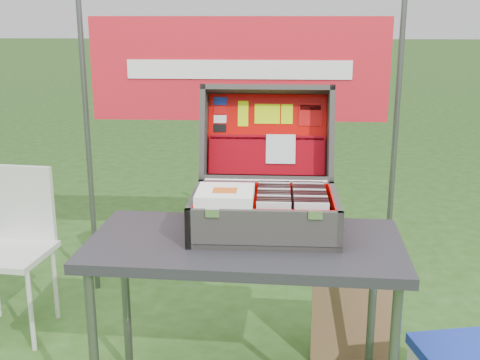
# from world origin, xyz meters

# --- Properties ---
(table) EXTENTS (1.23, 0.65, 0.75)m
(table) POSITION_xyz_m (0.09, 0.00, 0.38)
(table) COLOR #232326
(table) RESTS_ON ground
(table_top) EXTENTS (1.23, 0.65, 0.04)m
(table_top) POSITION_xyz_m (0.09, 0.00, 0.73)
(table_top) COLOR #232326
(table_top) RESTS_ON ground
(table_leg_bl) EXTENTS (0.04, 0.04, 0.71)m
(table_leg_bl) POSITION_xyz_m (-0.45, 0.24, 0.36)
(table_leg_bl) COLOR #59595B
(table_leg_bl) RESTS_ON ground
(table_leg_br) EXTENTS (0.04, 0.04, 0.71)m
(table_leg_br) POSITION_xyz_m (0.63, 0.24, 0.36)
(table_leg_br) COLOR #59595B
(table_leg_br) RESTS_ON ground
(suitcase) EXTENTS (0.57, 0.57, 0.53)m
(suitcase) POSITION_xyz_m (0.16, 0.15, 1.01)
(suitcase) COLOR #504D48
(suitcase) RESTS_ON table
(suitcase_base_bottom) EXTENTS (0.57, 0.41, 0.02)m
(suitcase_base_bottom) POSITION_xyz_m (0.16, 0.09, 0.76)
(suitcase_base_bottom) COLOR #504D48
(suitcase_base_bottom) RESTS_ON table_top
(suitcase_base_wall_front) EXTENTS (0.57, 0.02, 0.15)m
(suitcase_base_wall_front) POSITION_xyz_m (0.16, -0.10, 0.83)
(suitcase_base_wall_front) COLOR #504D48
(suitcase_base_wall_front) RESTS_ON table_top
(suitcase_base_wall_back) EXTENTS (0.57, 0.02, 0.15)m
(suitcase_base_wall_back) POSITION_xyz_m (0.16, 0.29, 0.83)
(suitcase_base_wall_back) COLOR #504D48
(suitcase_base_wall_back) RESTS_ON table_top
(suitcase_base_wall_left) EXTENTS (0.02, 0.41, 0.15)m
(suitcase_base_wall_left) POSITION_xyz_m (-0.11, 0.09, 0.83)
(suitcase_base_wall_left) COLOR #504D48
(suitcase_base_wall_left) RESTS_ON table_top
(suitcase_base_wall_right) EXTENTS (0.02, 0.41, 0.15)m
(suitcase_base_wall_right) POSITION_xyz_m (0.44, 0.09, 0.83)
(suitcase_base_wall_right) COLOR #504D48
(suitcase_base_wall_right) RESTS_ON table_top
(suitcase_liner_floor) EXTENTS (0.53, 0.36, 0.01)m
(suitcase_liner_floor) POSITION_xyz_m (0.16, 0.09, 0.78)
(suitcase_liner_floor) COLOR red
(suitcase_liner_floor) RESTS_ON suitcase_base_bottom
(suitcase_latch_left) EXTENTS (0.05, 0.01, 0.03)m
(suitcase_latch_left) POSITION_xyz_m (-0.02, -0.11, 0.89)
(suitcase_latch_left) COLOR silver
(suitcase_latch_left) RESTS_ON suitcase_base_wall_front
(suitcase_latch_right) EXTENTS (0.05, 0.01, 0.03)m
(suitcase_latch_right) POSITION_xyz_m (0.35, -0.11, 0.89)
(suitcase_latch_right) COLOR silver
(suitcase_latch_right) RESTS_ON suitcase_base_wall_front
(suitcase_hinge) EXTENTS (0.52, 0.02, 0.02)m
(suitcase_hinge) POSITION_xyz_m (0.16, 0.30, 0.90)
(suitcase_hinge) COLOR silver
(suitcase_hinge) RESTS_ON suitcase_base_wall_back
(suitcase_lid_back) EXTENTS (0.57, 0.13, 0.40)m
(suitcase_lid_back) POSITION_xyz_m (0.16, 0.49, 1.06)
(suitcase_lid_back) COLOR #504D48
(suitcase_lid_back) RESTS_ON suitcase_base_wall_back
(suitcase_lid_rim_far) EXTENTS (0.57, 0.15, 0.06)m
(suitcase_lid_rim_far) POSITION_xyz_m (0.16, 0.48, 1.27)
(suitcase_lid_rim_far) COLOR #504D48
(suitcase_lid_rim_far) RESTS_ON suitcase_lid_back
(suitcase_lid_rim_near) EXTENTS (0.57, 0.15, 0.06)m
(suitcase_lid_rim_near) POSITION_xyz_m (0.16, 0.38, 0.89)
(suitcase_lid_rim_near) COLOR #504D48
(suitcase_lid_rim_near) RESTS_ON suitcase_lid_back
(suitcase_lid_rim_left) EXTENTS (0.02, 0.26, 0.44)m
(suitcase_lid_rim_left) POSITION_xyz_m (-0.11, 0.43, 1.08)
(suitcase_lid_rim_left) COLOR #504D48
(suitcase_lid_rim_left) RESTS_ON suitcase_lid_back
(suitcase_lid_rim_right) EXTENTS (0.02, 0.26, 0.44)m
(suitcase_lid_rim_right) POSITION_xyz_m (0.44, 0.43, 1.08)
(suitcase_lid_rim_right) COLOR #504D48
(suitcase_lid_rim_right) RESTS_ON suitcase_lid_back
(suitcase_lid_liner) EXTENTS (0.52, 0.10, 0.35)m
(suitcase_lid_liner) POSITION_xyz_m (0.16, 0.48, 1.07)
(suitcase_lid_liner) COLOR red
(suitcase_lid_liner) RESTS_ON suitcase_lid_back
(suitcase_liner_wall_front) EXTENTS (0.53, 0.01, 0.13)m
(suitcase_liner_wall_front) POSITION_xyz_m (0.16, -0.08, 0.84)
(suitcase_liner_wall_front) COLOR red
(suitcase_liner_wall_front) RESTS_ON suitcase_base_bottom
(suitcase_liner_wall_back) EXTENTS (0.53, 0.01, 0.13)m
(suitcase_liner_wall_back) POSITION_xyz_m (0.16, 0.27, 0.84)
(suitcase_liner_wall_back) COLOR red
(suitcase_liner_wall_back) RESTS_ON suitcase_base_bottom
(suitcase_liner_wall_left) EXTENTS (0.01, 0.36, 0.13)m
(suitcase_liner_wall_left) POSITION_xyz_m (-0.10, 0.09, 0.84)
(suitcase_liner_wall_left) COLOR red
(suitcase_liner_wall_left) RESTS_ON suitcase_base_bottom
(suitcase_liner_wall_right) EXTENTS (0.01, 0.36, 0.13)m
(suitcase_liner_wall_right) POSITION_xyz_m (0.42, 0.09, 0.84)
(suitcase_liner_wall_right) COLOR red
(suitcase_liner_wall_right) RESTS_ON suitcase_base_bottom
(suitcase_lid_pocket) EXTENTS (0.51, 0.07, 0.17)m
(suitcase_lid_pocket) POSITION_xyz_m (0.16, 0.43, 0.98)
(suitcase_lid_pocket) COLOR #770009
(suitcase_lid_pocket) RESTS_ON suitcase_lid_liner
(suitcase_pocket_edge) EXTENTS (0.50, 0.02, 0.02)m
(suitcase_pocket_edge) POSITION_xyz_m (0.16, 0.45, 1.06)
(suitcase_pocket_edge) COLOR #770009
(suitcase_pocket_edge) RESTS_ON suitcase_lid_pocket
(suitcase_pocket_cd) EXTENTS (0.13, 0.04, 0.13)m
(suitcase_pocket_cd) POSITION_xyz_m (0.22, 0.42, 1.01)
(suitcase_pocket_cd) COLOR silver
(suitcase_pocket_cd) RESTS_ON suitcase_lid_pocket
(lid_sticker_cc_a) EXTENTS (0.06, 0.01, 0.03)m
(lid_sticker_cc_a) POSITION_xyz_m (-0.05, 0.51, 1.21)
(lid_sticker_cc_a) COLOR #1933B2
(lid_sticker_cc_a) RESTS_ON suitcase_lid_liner
(lid_sticker_cc_b) EXTENTS (0.06, 0.01, 0.03)m
(lid_sticker_cc_b) POSITION_xyz_m (-0.05, 0.50, 1.17)
(lid_sticker_cc_b) COLOR #BC0A09
(lid_sticker_cc_b) RESTS_ON suitcase_lid_liner
(lid_sticker_cc_c) EXTENTS (0.06, 0.01, 0.03)m
(lid_sticker_cc_c) POSITION_xyz_m (-0.05, 0.49, 1.13)
(lid_sticker_cc_c) COLOR white
(lid_sticker_cc_c) RESTS_ON suitcase_lid_liner
(lid_sticker_cc_d) EXTENTS (0.06, 0.01, 0.03)m
(lid_sticker_cc_d) POSITION_xyz_m (-0.05, 0.48, 1.09)
(lid_sticker_cc_d) COLOR black
(lid_sticker_cc_d) RESTS_ON suitcase_lid_liner
(lid_card_neon_tall) EXTENTS (0.05, 0.03, 0.11)m
(lid_card_neon_tall) POSITION_xyz_m (0.06, 0.49, 1.16)
(lid_card_neon_tall) COLOR #C4EF02
(lid_card_neon_tall) RESTS_ON suitcase_lid_liner
(lid_card_neon_main) EXTENTS (0.11, 0.03, 0.08)m
(lid_card_neon_main) POSITION_xyz_m (0.16, 0.49, 1.16)
(lid_card_neon_main) COLOR #C4EF02
(lid_card_neon_main) RESTS_ON suitcase_lid_liner
(lid_card_neon_small) EXTENTS (0.05, 0.03, 0.08)m
(lid_card_neon_small) POSITION_xyz_m (0.25, 0.49, 1.16)
(lid_card_neon_small) COLOR #C4EF02
(lid_card_neon_small) RESTS_ON suitcase_lid_liner
(lid_sticker_band) EXTENTS (0.10, 0.03, 0.10)m
(lid_sticker_band) POSITION_xyz_m (0.35, 0.49, 1.16)
(lid_sticker_band) COLOR #BC0A09
(lid_sticker_band) RESTS_ON suitcase_lid_liner
(lid_sticker_band_bar) EXTENTS (0.09, 0.01, 0.02)m
(lid_sticker_band_bar) POSITION_xyz_m (0.35, 0.50, 1.19)
(lid_sticker_band_bar) COLOR black
(lid_sticker_band_bar) RESTS_ON suitcase_lid_liner
(cd_left_0) EXTENTS (0.13, 0.01, 0.15)m
(cd_left_0) POSITION_xyz_m (0.20, -0.06, 0.85)
(cd_left_0) COLOR silver
(cd_left_0) RESTS_ON suitcase_liner_floor
(cd_left_1) EXTENTS (0.13, 0.01, 0.15)m
(cd_left_1) POSITION_xyz_m (0.20, -0.04, 0.85)
(cd_left_1) COLOR black
(cd_left_1) RESTS_ON suitcase_liner_floor
(cd_left_2) EXTENTS (0.13, 0.01, 0.15)m
(cd_left_2) POSITION_xyz_m (0.20, -0.02, 0.85)
(cd_left_2) COLOR black
(cd_left_2) RESTS_ON suitcase_liner_floor
(cd_left_3) EXTENTS (0.13, 0.01, 0.15)m
(cd_left_3) POSITION_xyz_m (0.20, 0.00, 0.85)
(cd_left_3) COLOR black
(cd_left_3) RESTS_ON suitcase_liner_floor
(cd_left_4) EXTENTS (0.13, 0.01, 0.15)m
(cd_left_4) POSITION_xyz_m (0.20, 0.03, 0.85)
(cd_left_4) COLOR silver
(cd_left_4) RESTS_ON suitcase_liner_floor
(cd_left_5) EXTENTS (0.13, 0.01, 0.15)m
(cd_left_5) POSITION_xyz_m (0.20, 0.05, 0.85)
(cd_left_5) COLOR black
(cd_left_5) RESTS_ON suitcase_liner_floor
(cd_left_6) EXTENTS (0.13, 0.01, 0.15)m
(cd_left_6) POSITION_xyz_m (0.20, 0.07, 0.85)
(cd_left_6) COLOR black
(cd_left_6) RESTS_ON suitcase_liner_floor
(cd_left_7) EXTENTS (0.13, 0.01, 0.15)m
(cd_left_7) POSITION_xyz_m (0.20, 0.09, 0.85)
(cd_left_7) COLOR black
(cd_left_7) RESTS_ON suitcase_liner_floor
(cd_left_8) EXTENTS (0.13, 0.01, 0.15)m
(cd_left_8) POSITION_xyz_m (0.20, 0.12, 0.85)
(cd_left_8) COLOR silver
(cd_left_8) RESTS_ON suitcase_liner_floor
(cd_left_9) EXTENTS (0.13, 0.01, 0.15)m
(cd_left_9) POSITION_xyz_m (0.20, 0.14, 0.85)
(cd_left_9) COLOR black
(cd_left_9) RESTS_ON suitcase_liner_floor
(cd_left_10) EXTENTS (0.13, 0.01, 0.15)m
(cd_left_10) POSITION_xyz_m (0.20, 0.16, 0.85)
(cd_left_10) COLOR black
(cd_left_10) RESTS_ON suitcase_liner_floor
(cd_left_11) EXTENTS (0.13, 0.01, 0.15)m
(cd_left_11) POSITION_xyz_m (0.20, 0.18, 0.85)
(cd_left_11) COLOR black
(cd_left_11) RESTS_ON suitcase_liner_floor
(cd_left_12) EXTENTS (0.13, 0.01, 0.15)m
(cd_left_12) POSITION_xyz_m (0.20, 0.21, 0.85)
(cd_left_12) COLOR silver
(cd_left_12) RESTS_ON suitcase_liner_floor
(cd_left_13) EXTENTS (0.13, 0.01, 0.15)m
(cd_left_13) POSITION_xyz_m (0.20, 0.23, 0.85)
(cd_left_13) COLOR black
(cd_left_13) RESTS_ON suitcase_liner_floor
(cd_right_0) EXTENTS (0.13, 0.01, 0.15)m
(cd_right_0) POSITION_xyz_m (0.34, -0.06, 0.85)
(cd_right_0) COLOR silver
(cd_right_0) RESTS_ON suitcase_liner_floor
(cd_right_1) EXTENTS (0.13, 0.01, 0.15)m
(cd_right_1) POSITION_xyz_m (0.34, -0.04, 0.85)
(cd_right_1) COLOR black
(cd_right_1) RESTS_ON suitcase_liner_floor
(cd_right_2) EXTENTS (0.13, 0.01, 0.15)m
(cd_right_2) POSITION_xyz_m (0.34, -0.02, 0.85)
(cd_right_2) COLOR black
(cd_right_2) RESTS_ON suitcase_liner_floor
(cd_right_3) EXTENTS (0.13, 0.01, 0.15)m
(cd_right_3) POSITION_xyz_m (0.34, 0.00, 0.85)
(cd_right_3) COLOR black
(cd_right_3) RESTS_ON suitcase_liner_floor
(cd_right_4) EXTENTS (0.13, 0.01, 0.15)m
(cd_right_4) POSITION_xyz_m (0.34, 0.03, 0.85)
(cd_right_4) COLOR silver
(cd_right_4) RESTS_ON suitcase_liner_floor
(cd_right_5) EXTENTS (0.13, 0.01, 0.15)m
(cd_right_5) POSITION_xyz_m (0.34, 0.05, 0.85)
(cd_right_5) COLOR black
(cd_right_5) RESTS_ON suitcase_liner_floor
(cd_right_6) EXTENTS (0.13, 0.01, 0.15)m
(cd_right_6) POSITION_xyz_m (0.34, 0.07, 0.85)
(cd_right_6) COLOR black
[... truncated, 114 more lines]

